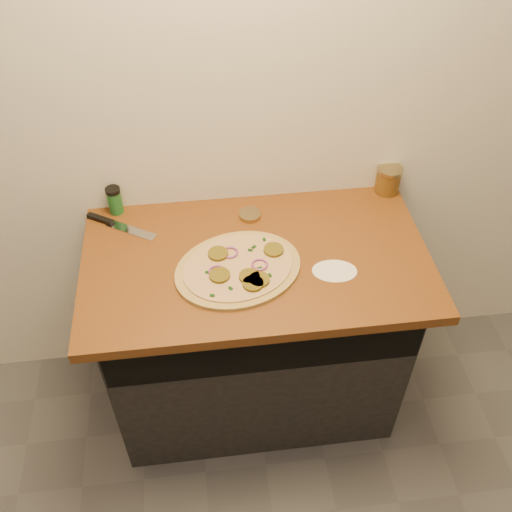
{
  "coord_description": "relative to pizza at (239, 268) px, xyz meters",
  "views": [
    {
      "loc": [
        -0.17,
        0.02,
        2.28
      ],
      "look_at": [
        -0.01,
        1.37,
        0.95
      ],
      "focal_mm": 40.0,
      "sensor_mm": 36.0,
      "label": 1
    }
  ],
  "objects": [
    {
      "name": "chefs_knife",
      "position": [
        -0.43,
        0.28,
        -0.01
      ],
      "size": [
        0.26,
        0.18,
        0.02
      ],
      "color": "#B7BAC1",
      "rests_on": "countertop"
    },
    {
      "name": "flour_spill",
      "position": [
        0.32,
        -0.04,
        -0.01
      ],
      "size": [
        0.17,
        0.17,
        0.0
      ],
      "primitive_type": "cylinder",
      "rotation": [
        0.0,
        0.0,
        -0.12
      ],
      "color": "white",
      "rests_on": "countertop"
    },
    {
      "name": "cabinet",
      "position": [
        0.07,
        0.09,
        -0.48
      ],
      "size": [
        1.1,
        0.6,
        0.86
      ],
      "primitive_type": "cube",
      "color": "black",
      "rests_on": "ground"
    },
    {
      "name": "countertop",
      "position": [
        0.07,
        0.06,
        -0.03
      ],
      "size": [
        1.2,
        0.7,
        0.04
      ],
      "primitive_type": "cube",
      "color": "brown",
      "rests_on": "cabinet"
    },
    {
      "name": "mason_jar_lid",
      "position": [
        0.07,
        0.27,
        -0.0
      ],
      "size": [
        0.09,
        0.09,
        0.02
      ],
      "primitive_type": "cylinder",
      "rotation": [
        0.0,
        0.0,
        -0.18
      ],
      "color": "#978557",
      "rests_on": "countertop"
    },
    {
      "name": "salsa_jar",
      "position": [
        0.62,
        0.36,
        0.04
      ],
      "size": [
        0.1,
        0.1,
        0.11
      ],
      "color": "maroon",
      "rests_on": "countertop"
    },
    {
      "name": "pizza",
      "position": [
        0.0,
        0.0,
        0.0
      ],
      "size": [
        0.54,
        0.54,
        0.03
      ],
      "color": "tan",
      "rests_on": "countertop"
    },
    {
      "name": "spice_shaker",
      "position": [
        -0.42,
        0.36,
        0.04
      ],
      "size": [
        0.05,
        0.05,
        0.11
      ],
      "color": "#1D5D26",
      "rests_on": "countertop"
    }
  ]
}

